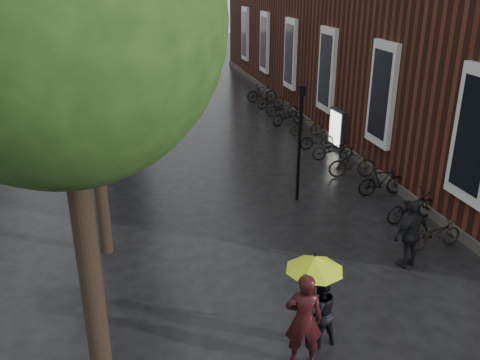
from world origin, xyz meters
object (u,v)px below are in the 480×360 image
object	(u,v)px
parked_bicycles	(319,138)
pedestrian_walking	(411,234)
ad_lightbox	(337,129)
person_black	(319,312)
lamp_post	(300,133)
person_burgundy	(304,320)

from	to	relation	value
parked_bicycles	pedestrian_walking	bearing A→B (deg)	-97.77
ad_lightbox	parked_bicycles	bearing A→B (deg)	167.51
ad_lightbox	person_black	bearing A→B (deg)	-117.62
person_black	pedestrian_walking	distance (m)	3.97
pedestrian_walking	lamp_post	distance (m)	4.91
parked_bicycles	lamp_post	xyz separation A→B (m)	(-2.66, -4.83, 1.82)
ad_lightbox	person_burgundy	bearing A→B (deg)	-118.77
parked_bicycles	ad_lightbox	distance (m)	0.84
pedestrian_walking	ad_lightbox	world-z (taller)	pedestrian_walking
person_burgundy	person_black	distance (m)	0.68
person_black	ad_lightbox	bearing A→B (deg)	-123.03
parked_bicycles	ad_lightbox	world-z (taller)	ad_lightbox
parked_bicycles	ad_lightbox	bearing A→B (deg)	-9.69
person_burgundy	ad_lightbox	xyz separation A→B (m)	(5.78, 11.87, -0.12)
ad_lightbox	lamp_post	bearing A→B (deg)	-128.58
ad_lightbox	pedestrian_walking	bearing A→B (deg)	-105.11
person_black	ad_lightbox	world-z (taller)	ad_lightbox
person_burgundy	person_black	xyz separation A→B (m)	(0.49, 0.43, -0.21)
person_black	pedestrian_walking	world-z (taller)	pedestrian_walking
lamp_post	ad_lightbox	bearing A→B (deg)	54.22
pedestrian_walking	ad_lightbox	bearing A→B (deg)	-116.68
person_black	lamp_post	world-z (taller)	lamp_post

